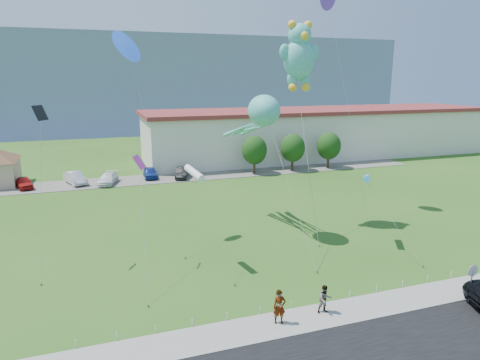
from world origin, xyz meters
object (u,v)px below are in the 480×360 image
at_px(pedestrian_left, 279,307).
at_px(parked_car_silver, 75,178).
at_px(octopus_kite, 259,118).
at_px(parked_car_black, 182,173).
at_px(warehouse, 320,132).
at_px(pedestrian_right, 325,299).
at_px(parked_car_white, 108,179).
at_px(parked_car_blue, 150,173).
at_px(teddy_bear_kite, 299,54).
at_px(stop_sign, 472,274).
at_px(parked_car_red, 24,183).

distance_m(pedestrian_left, parked_car_silver, 39.80).
xyz_separation_m(parked_car_silver, octopus_kite, (15.96, -23.66, 9.19)).
bearing_deg(parked_car_black, warehouse, 37.32).
bearing_deg(pedestrian_right, parked_car_white, 109.31).
relative_size(pedestrian_left, octopus_kite, 0.13).
bearing_deg(parked_car_black, octopus_kite, -66.87).
distance_m(parked_car_blue, teddy_bear_kite, 28.96).
height_order(stop_sign, octopus_kite, octopus_kite).
height_order(parked_car_red, parked_car_blue, parked_car_blue).
height_order(parked_car_white, teddy_bear_kite, teddy_bear_kite).
bearing_deg(pedestrian_right, stop_sign, -7.56).
bearing_deg(teddy_bear_kite, parked_car_black, 107.26).
bearing_deg(parked_car_white, teddy_bear_kite, -35.24).
xyz_separation_m(parked_car_black, octopus_kite, (2.29, -22.66, 9.28)).
bearing_deg(stop_sign, parked_car_red, 126.85).
height_order(parked_car_red, octopus_kite, octopus_kite).
bearing_deg(parked_car_blue, pedestrian_right, -80.69).
bearing_deg(parked_car_silver, parked_car_blue, -17.63).
distance_m(pedestrian_right, parked_car_white, 38.12).
distance_m(parked_car_white, octopus_kite, 27.02).
distance_m(stop_sign, pedestrian_left, 12.03).
height_order(parked_car_black, teddy_bear_kite, teddy_bear_kite).
xyz_separation_m(parked_car_silver, teddy_bear_kite, (20.27, -22.26, 14.49)).
height_order(parked_car_silver, teddy_bear_kite, teddy_bear_kite).
distance_m(parked_car_silver, parked_car_blue, 9.58).
bearing_deg(warehouse, stop_sign, -108.90).
bearing_deg(warehouse, parked_car_black, -160.03).
height_order(parked_car_red, parked_car_black, parked_car_black).
height_order(warehouse, parked_car_silver, warehouse).
bearing_deg(parked_car_blue, octopus_kite, -73.27).
relative_size(parked_car_red, parked_car_blue, 0.96).
xyz_separation_m(parked_car_red, parked_car_black, (19.59, -0.75, 0.00)).
relative_size(warehouse, parked_car_black, 14.46).
distance_m(stop_sign, teddy_bear_kite, 22.21).
relative_size(parked_car_black, teddy_bear_kite, 0.23).
xyz_separation_m(pedestrian_left, parked_car_blue, (-2.10, 38.42, -0.30)).
bearing_deg(parked_car_white, octopus_kite, -44.92).
relative_size(warehouse, parked_car_white, 13.09).
relative_size(warehouse, teddy_bear_kite, 3.36).
distance_m(warehouse, parked_car_silver, 41.12).
xyz_separation_m(parked_car_black, teddy_bear_kite, (6.61, -21.26, 14.58)).
bearing_deg(pedestrian_left, parked_car_silver, 116.17).
bearing_deg(parked_car_silver, pedestrian_right, -88.80).
xyz_separation_m(pedestrian_right, parked_car_blue, (-5.02, 38.28, -0.16)).
bearing_deg(pedestrian_left, parked_car_white, 110.94).
bearing_deg(teddy_bear_kite, pedestrian_right, -109.97).
distance_m(parked_car_silver, teddy_bear_kite, 33.42).
height_order(parked_car_silver, octopus_kite, octopus_kite).
height_order(pedestrian_left, parked_car_silver, pedestrian_left).
bearing_deg(parked_car_red, stop_sign, -69.13).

